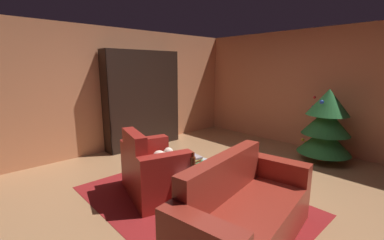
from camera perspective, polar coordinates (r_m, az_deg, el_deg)
name	(u,v)px	position (r m, az deg, el deg)	size (l,w,h in m)	color
ground_plane	(209,187)	(3.92, 3.67, -14.58)	(7.14, 7.14, 0.00)	#A8784F
wall_back	(306,90)	(6.09, 23.87, 6.17)	(5.35, 0.06, 2.51)	#D48155
wall_left	(118,90)	(5.69, -15.93, 6.40)	(0.06, 6.07, 2.51)	#D48155
area_rug	(191,200)	(3.58, -0.28, -17.24)	(2.89, 2.05, 0.01)	maroon
bookshelf_unit	(146,99)	(5.76, -10.07, 4.62)	(0.34, 1.71, 2.07)	black
armchair_red	(153,172)	(3.63, -8.59, -11.21)	(1.15, 0.93, 0.91)	maroon
couch_red	(244,215)	(2.75, 11.33, -19.94)	(1.00, 1.84, 0.86)	maroon
coffee_table	(189,168)	(3.47, -0.71, -10.59)	(0.70, 0.70, 0.47)	black
book_stack_on_table	(194,161)	(3.41, 0.39, -8.98)	(0.23, 0.19, 0.13)	#35528E
bottle_on_table	(193,163)	(3.24, 0.18, -9.56)	(0.07, 0.07, 0.24)	#50200F
decorated_tree	(326,124)	(5.33, 27.47, -0.88)	(0.93, 0.93, 1.35)	brown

